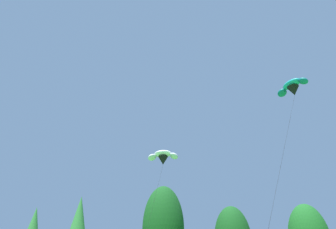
% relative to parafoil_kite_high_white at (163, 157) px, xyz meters
% --- Properties ---
extents(treeline_tree_c, '(5.80, 5.80, 14.82)m').
position_rel_parafoil_kite_high_white_xyz_m(treeline_tree_c, '(-3.47, 9.06, -6.78)').
color(treeline_tree_c, '#472D19').
rests_on(treeline_tree_c, ground_plane).
extents(parafoil_kite_high_white, '(4.18, 12.05, 15.00)m').
position_rel_parafoil_kite_high_white_xyz_m(parafoil_kite_high_white, '(0.00, 0.00, 0.00)').
color(parafoil_kite_high_white, white).
extents(parafoil_kite_mid_teal, '(5.91, 16.26, 18.88)m').
position_rel_parafoil_kite_high_white_xyz_m(parafoil_kite_mid_teal, '(15.77, -4.16, 3.89)').
color(parafoil_kite_mid_teal, teal).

